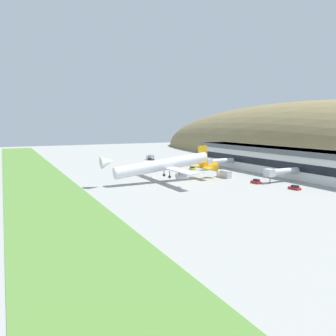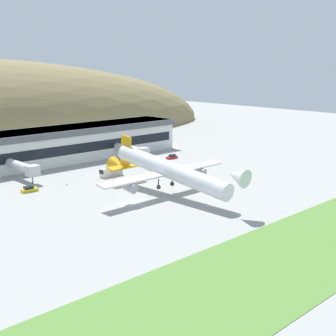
{
  "view_description": "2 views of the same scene",
  "coord_description": "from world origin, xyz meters",
  "px_view_note": "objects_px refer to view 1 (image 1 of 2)",
  "views": [
    {
      "loc": [
        123.01,
        -55.7,
        22.17
      ],
      "look_at": [
        10.14,
        1.46,
        5.15
      ],
      "focal_mm": 35.0,
      "sensor_mm": 36.0,
      "label": 1
    },
    {
      "loc": [
        -68.31,
        -85.85,
        33.55
      ],
      "look_at": [
        10.73,
        -1.74,
        7.44
      ],
      "focal_mm": 50.0,
      "sensor_mm": 36.0,
      "label": 2
    }
  ],
  "objects_px": {
    "service_car_1": "(193,168)",
    "service_car_2": "(295,188)",
    "jetway_0": "(218,161)",
    "jetway_1": "(281,172)",
    "traffic_cone_0": "(203,172)",
    "terminal_building": "(274,158)",
    "service_car_0": "(256,182)",
    "service_car_3": "(188,164)",
    "box_truck": "(150,157)",
    "fuel_truck": "(224,174)",
    "cargo_airplane": "(165,165)"
  },
  "relations": [
    {
      "from": "service_car_1",
      "to": "service_car_2",
      "type": "relative_size",
      "value": 1.02
    },
    {
      "from": "jetway_0",
      "to": "jetway_1",
      "type": "relative_size",
      "value": 1.01
    },
    {
      "from": "jetway_1",
      "to": "traffic_cone_0",
      "type": "distance_m",
      "value": 36.62
    },
    {
      "from": "traffic_cone_0",
      "to": "terminal_building",
      "type": "bearing_deg",
      "value": 65.73
    },
    {
      "from": "jetway_0",
      "to": "service_car_2",
      "type": "xyz_separation_m",
      "value": [
        53.42,
        -6.41,
        -3.37
      ]
    },
    {
      "from": "service_car_0",
      "to": "service_car_3",
      "type": "relative_size",
      "value": 1.08
    },
    {
      "from": "service_car_3",
      "to": "box_truck",
      "type": "height_order",
      "value": "box_truck"
    },
    {
      "from": "jetway_0",
      "to": "service_car_0",
      "type": "bearing_deg",
      "value": -14.86
    },
    {
      "from": "jetway_1",
      "to": "service_car_2",
      "type": "xyz_separation_m",
      "value": [
        12.87,
        -6.46,
        -3.37
      ]
    },
    {
      "from": "terminal_building",
      "to": "service_car_2",
      "type": "xyz_separation_m",
      "value": [
        33.58,
        -23.18,
        -5.97
      ]
    },
    {
      "from": "jetway_1",
      "to": "service_car_2",
      "type": "bearing_deg",
      "value": -26.65
    },
    {
      "from": "service_car_0",
      "to": "service_car_1",
      "type": "bearing_deg",
      "value": -177.61
    },
    {
      "from": "jetway_0",
      "to": "fuel_truck",
      "type": "xyz_separation_m",
      "value": [
        22.02,
        -12.72,
        -2.51
      ]
    },
    {
      "from": "terminal_building",
      "to": "box_truck",
      "type": "height_order",
      "value": "terminal_building"
    },
    {
      "from": "service_car_3",
      "to": "fuel_truck",
      "type": "height_order",
      "value": "fuel_truck"
    },
    {
      "from": "service_car_1",
      "to": "box_truck",
      "type": "height_order",
      "value": "box_truck"
    },
    {
      "from": "box_truck",
      "to": "traffic_cone_0",
      "type": "distance_m",
      "value": 60.6
    },
    {
      "from": "cargo_airplane",
      "to": "service_car_0",
      "type": "height_order",
      "value": "cargo_airplane"
    },
    {
      "from": "terminal_building",
      "to": "fuel_truck",
      "type": "xyz_separation_m",
      "value": [
        2.17,
        -29.49,
        -5.11
      ]
    },
    {
      "from": "service_car_2",
      "to": "box_truck",
      "type": "bearing_deg",
      "value": -176.63
    },
    {
      "from": "jetway_1",
      "to": "cargo_airplane",
      "type": "distance_m",
      "value": 44.46
    },
    {
      "from": "fuel_truck",
      "to": "jetway_1",
      "type": "bearing_deg",
      "value": 34.57
    },
    {
      "from": "service_car_0",
      "to": "service_car_3",
      "type": "distance_m",
      "value": 58.8
    },
    {
      "from": "service_car_2",
      "to": "service_car_3",
      "type": "relative_size",
      "value": 1.1
    },
    {
      "from": "service_car_3",
      "to": "jetway_0",
      "type": "bearing_deg",
      "value": 16.09
    },
    {
      "from": "jetway_1",
      "to": "traffic_cone_0",
      "type": "xyz_separation_m",
      "value": [
        -34.07,
        -12.9,
        -3.71
      ]
    },
    {
      "from": "jetway_1",
      "to": "traffic_cone_0",
      "type": "height_order",
      "value": "jetway_1"
    },
    {
      "from": "box_truck",
      "to": "traffic_cone_0",
      "type": "relative_size",
      "value": 12.03
    },
    {
      "from": "terminal_building",
      "to": "service_car_0",
      "type": "relative_size",
      "value": 23.19
    },
    {
      "from": "jetway_1",
      "to": "service_car_0",
      "type": "height_order",
      "value": "jetway_1"
    },
    {
      "from": "service_car_0",
      "to": "service_car_1",
      "type": "distance_m",
      "value": 43.15
    },
    {
      "from": "fuel_truck",
      "to": "service_car_3",
      "type": "bearing_deg",
      "value": 170.6
    },
    {
      "from": "box_truck",
      "to": "jetway_1",
      "type": "bearing_deg",
      "value": 7.69
    },
    {
      "from": "terminal_building",
      "to": "traffic_cone_0",
      "type": "distance_m",
      "value": 33.1
    },
    {
      "from": "terminal_building",
      "to": "service_car_0",
      "type": "height_order",
      "value": "terminal_building"
    },
    {
      "from": "box_truck",
      "to": "cargo_airplane",
      "type": "bearing_deg",
      "value": -19.75
    },
    {
      "from": "service_car_2",
      "to": "jetway_1",
      "type": "bearing_deg",
      "value": 153.35
    },
    {
      "from": "jetway_0",
      "to": "service_car_2",
      "type": "height_order",
      "value": "jetway_0"
    },
    {
      "from": "jetway_1",
      "to": "service_car_0",
      "type": "xyz_separation_m",
      "value": [
        -1.92,
        -10.3,
        -3.31
      ]
    },
    {
      "from": "service_car_0",
      "to": "service_car_1",
      "type": "height_order",
      "value": "service_car_0"
    },
    {
      "from": "terminal_building",
      "to": "traffic_cone_0",
      "type": "height_order",
      "value": "terminal_building"
    },
    {
      "from": "fuel_truck",
      "to": "box_truck",
      "type": "relative_size",
      "value": 1.07
    },
    {
      "from": "service_car_1",
      "to": "fuel_truck",
      "type": "distance_m",
      "value": 26.51
    },
    {
      "from": "traffic_cone_0",
      "to": "service_car_2",
      "type": "bearing_deg",
      "value": 7.82
    },
    {
      "from": "jetway_1",
      "to": "service_car_2",
      "type": "relative_size",
      "value": 3.71
    },
    {
      "from": "terminal_building",
      "to": "jetway_1",
      "type": "height_order",
      "value": "terminal_building"
    },
    {
      "from": "service_car_3",
      "to": "traffic_cone_0",
      "type": "relative_size",
      "value": 6.79
    },
    {
      "from": "service_car_0",
      "to": "service_car_1",
      "type": "xyz_separation_m",
      "value": [
        -43.11,
        -1.8,
        -0.06
      ]
    },
    {
      "from": "cargo_airplane",
      "to": "service_car_0",
      "type": "bearing_deg",
      "value": 57.87
    },
    {
      "from": "service_car_3",
      "to": "box_truck",
      "type": "distance_m",
      "value": 34.82
    }
  ]
}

